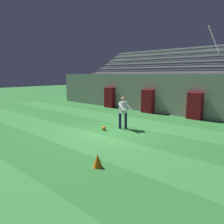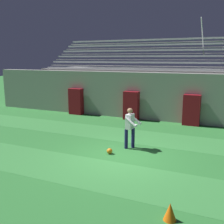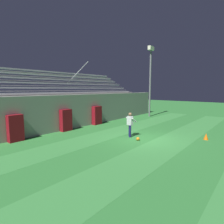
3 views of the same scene
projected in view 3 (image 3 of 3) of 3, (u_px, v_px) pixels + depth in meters
name	position (u px, v px, depth m)	size (l,w,h in m)	color
ground_plane	(144.00, 139.00, 12.28)	(80.00, 80.00, 0.00)	#2D7533
turf_stripe_mid	(168.00, 144.00, 11.25)	(28.00, 2.18, 0.01)	#38843D
turf_stripe_far	(112.00, 133.00, 14.00)	(28.00, 2.18, 0.01)	#38843D
back_wall	(78.00, 111.00, 16.19)	(24.00, 0.60, 2.80)	#999691
padding_pillar_gate_left	(66.00, 120.00, 14.58)	(0.90, 0.44, 1.69)	maroon
padding_pillar_gate_right	(97.00, 115.00, 17.25)	(0.90, 0.44, 1.69)	maroon
padding_pillar_far_left	(15.00, 128.00, 11.64)	(0.90, 0.44, 1.69)	maroon
bleacher_stand	(60.00, 107.00, 17.87)	(18.00, 4.75, 5.83)	#999691
floodlight_pole	(150.00, 73.00, 21.75)	(0.90, 0.36, 8.12)	slate
goalkeeper	(130.00, 123.00, 12.79)	(0.61, 0.62, 1.67)	#19194C
soccer_ball	(138.00, 139.00, 11.92)	(0.22, 0.22, 0.22)	orange
traffic_cone	(206.00, 136.00, 12.12)	(0.30, 0.30, 0.42)	orange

